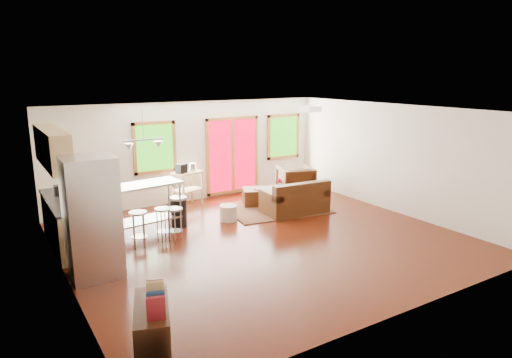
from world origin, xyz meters
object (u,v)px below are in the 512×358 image
refrigerator (93,217)px  kitchen_cart (187,177)px  ottoman (256,197)px  loveseat (295,200)px  island (142,200)px  rug (276,208)px  coffee_table (279,190)px  armchair (295,180)px

refrigerator → kitchen_cart: (2.94, 3.01, -0.25)m
ottoman → loveseat: bearing=-68.9°
island → refrigerator: bearing=-129.3°
ottoman → island: size_ratio=0.36×
refrigerator → loveseat: bearing=12.7°
rug → coffee_table: (0.27, 0.26, 0.37)m
refrigerator → island: refrigerator is taller
ottoman → kitchen_cart: size_ratio=0.57×
coffee_table → refrigerator: (-4.97, -1.87, 0.62)m
ottoman → kitchen_cart: bearing=151.3°
rug → kitchen_cart: (-1.76, 1.39, 0.75)m
loveseat → refrigerator: bearing=-163.6°
kitchen_cart → armchair: bearing=-13.2°
coffee_table → rug: bearing=-136.6°
loveseat → island: (-3.57, 0.57, 0.41)m
loveseat → kitchen_cart: 2.80m
coffee_table → loveseat: bearing=-95.4°
loveseat → ottoman: loveseat is taller
loveseat → kitchen_cart: bearing=139.3°
kitchen_cart → coffee_table: bearing=-29.2°
loveseat → armchair: size_ratio=1.73×
refrigerator → armchair: bearing=22.3°
armchair → kitchen_cart: bearing=4.0°
armchair → island: island is taller
coffee_table → kitchen_cart: kitchen_cart is taller
ottoman → refrigerator: refrigerator is taller
loveseat → ottoman: 1.21m
rug → coffee_table: size_ratio=2.00×
armchair → ottoman: (-1.38, -0.15, -0.24)m
coffee_table → kitchen_cart: bearing=150.8°
coffee_table → armchair: (0.87, 0.46, 0.07)m
coffee_table → island: 3.67m
rug → armchair: armchair is taller
armchair → rug: bearing=49.4°
armchair → kitchen_cart: 3.00m
loveseat → armchair: 1.59m
refrigerator → kitchen_cart: refrigerator is taller
refrigerator → kitchen_cart: bearing=46.3°
rug → kitchen_cart: kitchen_cart is taller
rug → kitchen_cart: 2.37m
rug → loveseat: 0.67m
rug → loveseat: loveseat is taller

